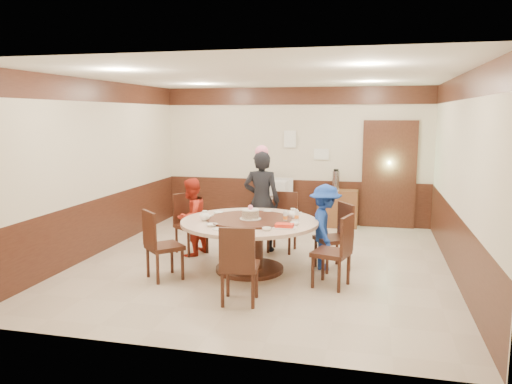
% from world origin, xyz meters
% --- Properties ---
extents(room, '(6.00, 6.04, 2.84)m').
position_xyz_m(room, '(0.01, 0.01, 1.08)').
color(room, beige).
rests_on(room, ground).
extents(banquet_table, '(1.97, 1.97, 0.78)m').
position_xyz_m(banquet_table, '(-0.11, -0.45, 0.53)').
color(banquet_table, '#3B1D12').
rests_on(banquet_table, ground).
extents(chair_0, '(0.61, 0.61, 0.97)m').
position_xyz_m(chair_0, '(1.07, -0.07, 0.30)').
color(chair_0, '#3B1D12').
rests_on(chair_0, ground).
extents(chair_1, '(0.48, 0.49, 0.97)m').
position_xyz_m(chair_1, '(0.16, 0.73, 0.30)').
color(chair_1, '#3B1D12').
rests_on(chair_1, ground).
extents(chair_2, '(0.62, 0.61, 0.97)m').
position_xyz_m(chair_2, '(-1.28, 0.27, 0.30)').
color(chair_2, '#3B1D12').
rests_on(chair_2, ground).
extents(chair_3, '(0.62, 0.62, 0.97)m').
position_xyz_m(chair_3, '(-1.18, -1.07, 0.30)').
color(chair_3, '#3B1D12').
rests_on(chair_3, ground).
extents(chair_4, '(0.49, 0.50, 0.97)m').
position_xyz_m(chair_4, '(0.08, -1.70, 0.30)').
color(chair_4, '#3B1D12').
rests_on(chair_4, ground).
extents(chair_5, '(0.55, 0.54, 0.97)m').
position_xyz_m(chair_5, '(1.12, -0.85, 0.30)').
color(chair_5, '#3B1D12').
rests_on(chair_5, ground).
extents(person_standing, '(0.61, 0.41, 1.67)m').
position_xyz_m(person_standing, '(-0.19, 0.69, 0.83)').
color(person_standing, black).
rests_on(person_standing, ground).
extents(person_red, '(0.62, 0.71, 1.25)m').
position_xyz_m(person_red, '(-1.22, 0.14, 0.62)').
color(person_red, '#B12817').
rests_on(person_red, ground).
extents(person_blue, '(0.57, 0.87, 1.25)m').
position_xyz_m(person_blue, '(0.94, -0.08, 0.63)').
color(person_blue, '#183A9B').
rests_on(person_blue, ground).
extents(birthday_cake, '(0.30, 0.30, 0.20)m').
position_xyz_m(birthday_cake, '(-0.08, -0.49, 0.85)').
color(birthday_cake, white).
rests_on(birthday_cake, banquet_table).
extents(teapot_left, '(0.17, 0.15, 0.13)m').
position_xyz_m(teapot_left, '(-0.72, -0.62, 0.81)').
color(teapot_left, white).
rests_on(teapot_left, banquet_table).
extents(teapot_right, '(0.17, 0.15, 0.13)m').
position_xyz_m(teapot_right, '(0.48, -0.16, 0.81)').
color(teapot_right, white).
rests_on(teapot_right, banquet_table).
extents(bowl_0, '(0.15, 0.15, 0.04)m').
position_xyz_m(bowl_0, '(-0.68, -0.12, 0.77)').
color(bowl_0, white).
rests_on(bowl_0, banquet_table).
extents(bowl_1, '(0.13, 0.13, 0.04)m').
position_xyz_m(bowl_1, '(0.27, -1.02, 0.77)').
color(bowl_1, white).
rests_on(bowl_1, banquet_table).
extents(bowl_2, '(0.15, 0.15, 0.04)m').
position_xyz_m(bowl_2, '(-0.51, -0.95, 0.77)').
color(bowl_2, white).
rests_on(bowl_2, banquet_table).
extents(bowl_3, '(0.13, 0.13, 0.04)m').
position_xyz_m(bowl_3, '(0.57, -0.61, 0.77)').
color(bowl_3, white).
rests_on(bowl_3, banquet_table).
extents(bowl_4, '(0.14, 0.14, 0.04)m').
position_xyz_m(bowl_4, '(-0.82, -0.35, 0.77)').
color(bowl_4, white).
rests_on(bowl_4, banquet_table).
extents(bowl_5, '(0.14, 0.14, 0.04)m').
position_xyz_m(bowl_5, '(0.03, 0.14, 0.77)').
color(bowl_5, white).
rests_on(bowl_5, banquet_table).
extents(saucer_near, '(0.18, 0.18, 0.01)m').
position_xyz_m(saucer_near, '(-0.36, -1.10, 0.76)').
color(saucer_near, white).
rests_on(saucer_near, banquet_table).
extents(saucer_far, '(0.18, 0.18, 0.01)m').
position_xyz_m(saucer_far, '(0.34, 0.05, 0.76)').
color(saucer_far, white).
rests_on(saucer_far, banquet_table).
extents(shrimp_platter, '(0.30, 0.20, 0.06)m').
position_xyz_m(shrimp_platter, '(0.47, -0.84, 0.78)').
color(shrimp_platter, white).
rests_on(shrimp_platter, banquet_table).
extents(bottle_0, '(0.06, 0.06, 0.16)m').
position_xyz_m(bottle_0, '(0.42, -0.48, 0.83)').
color(bottle_0, white).
rests_on(bottle_0, banquet_table).
extents(bottle_1, '(0.06, 0.06, 0.16)m').
position_xyz_m(bottle_1, '(0.57, -0.39, 0.83)').
color(bottle_1, white).
rests_on(bottle_1, banquet_table).
extents(tv_stand, '(0.85, 0.45, 0.50)m').
position_xyz_m(tv_stand, '(-0.40, 2.75, 0.25)').
color(tv_stand, '#3B1D12').
rests_on(tv_stand, ground).
extents(television, '(0.79, 0.17, 0.45)m').
position_xyz_m(television, '(-0.40, 2.75, 0.73)').
color(television, gray).
rests_on(television, tv_stand).
extents(side_cabinet, '(0.80, 0.40, 0.75)m').
position_xyz_m(side_cabinet, '(0.92, 2.78, 0.38)').
color(side_cabinet, brown).
rests_on(side_cabinet, ground).
extents(thermos, '(0.15, 0.15, 0.38)m').
position_xyz_m(thermos, '(0.87, 2.78, 0.94)').
color(thermos, silver).
rests_on(thermos, side_cabinet).
extents(notice_left, '(0.25, 0.00, 0.35)m').
position_xyz_m(notice_left, '(-0.10, 2.96, 1.75)').
color(notice_left, white).
rests_on(notice_left, room).
extents(notice_right, '(0.30, 0.00, 0.22)m').
position_xyz_m(notice_right, '(0.55, 2.96, 1.45)').
color(notice_right, white).
rests_on(notice_right, room).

